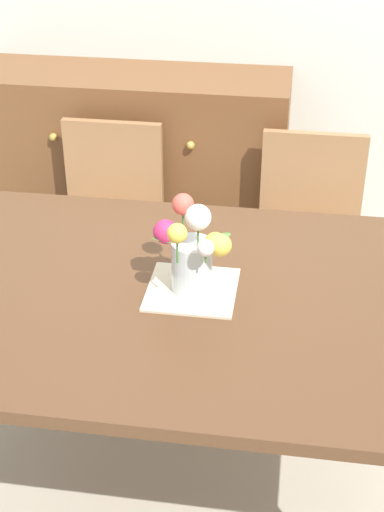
{
  "coord_description": "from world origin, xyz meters",
  "views": [
    {
      "loc": [
        0.35,
        -1.82,
        2.01
      ],
      "look_at": [
        0.07,
        0.01,
        0.9
      ],
      "focal_mm": 52.59,
      "sensor_mm": 36.0,
      "label": 1
    }
  ],
  "objects_px": {
    "chair_left": "(110,215)",
    "flower_vase": "(192,250)",
    "dining_table": "(168,315)",
    "chair_right": "(308,230)",
    "dresser": "(135,178)"
  },
  "relations": [
    {
      "from": "dining_table",
      "to": "dresser",
      "type": "xyz_separation_m",
      "value": [
        -0.4,
        1.33,
        -0.19
      ]
    },
    {
      "from": "chair_right",
      "to": "dresser",
      "type": "height_order",
      "value": "dresser"
    },
    {
      "from": "flower_vase",
      "to": "dining_table",
      "type": "bearing_deg",
      "value": -176.38
    },
    {
      "from": "chair_left",
      "to": "flower_vase",
      "type": "xyz_separation_m",
      "value": [
        0.49,
        -0.9,
        0.4
      ]
    },
    {
      "from": "chair_right",
      "to": "flower_vase",
      "type": "height_order",
      "value": "flower_vase"
    },
    {
      "from": "dining_table",
      "to": "chair_left",
      "type": "bearing_deg",
      "value": 114.69
    },
    {
      "from": "dining_table",
      "to": "dresser",
      "type": "height_order",
      "value": "dresser"
    },
    {
      "from": "chair_left",
      "to": "flower_vase",
      "type": "height_order",
      "value": "flower_vase"
    },
    {
      "from": "chair_right",
      "to": "dresser",
      "type": "bearing_deg",
      "value": -27.27
    },
    {
      "from": "chair_left",
      "to": "chair_right",
      "type": "height_order",
      "value": "same"
    },
    {
      "from": "dining_table",
      "to": "chair_right",
      "type": "relative_size",
      "value": 1.7
    },
    {
      "from": "dining_table",
      "to": "chair_left",
      "type": "xyz_separation_m",
      "value": [
        -0.42,
        0.91,
        -0.17
      ]
    },
    {
      "from": "chair_right",
      "to": "flower_vase",
      "type": "distance_m",
      "value": 1.05
    },
    {
      "from": "dining_table",
      "to": "chair_right",
      "type": "xyz_separation_m",
      "value": [
        0.42,
        0.91,
        -0.17
      ]
    },
    {
      "from": "dining_table",
      "to": "chair_right",
      "type": "bearing_deg",
      "value": 65.31
    }
  ]
}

